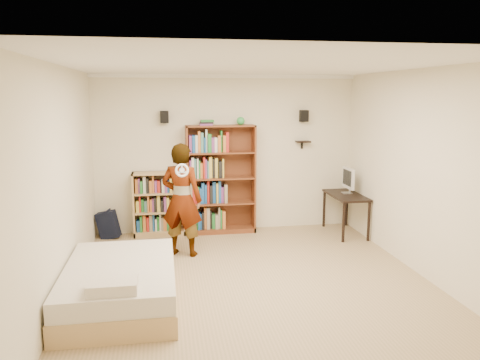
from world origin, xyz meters
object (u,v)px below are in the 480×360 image
(tall_bookshelf, at_px, (221,180))
(person, at_px, (182,200))
(daybed, at_px, (120,279))
(computer_desk, at_px, (345,214))
(low_bookshelf, at_px, (159,204))

(tall_bookshelf, bearing_deg, person, -123.45)
(tall_bookshelf, relative_size, daybed, 0.97)
(tall_bookshelf, height_order, person, tall_bookshelf)
(computer_desk, height_order, daybed, computer_desk)
(tall_bookshelf, bearing_deg, daybed, -119.48)
(low_bookshelf, xyz_separation_m, computer_desk, (3.16, -0.44, -0.20))
(daybed, distance_m, person, 1.82)
(tall_bookshelf, distance_m, low_bookshelf, 1.13)
(computer_desk, xyz_separation_m, person, (-2.81, -0.65, 0.50))
(low_bookshelf, relative_size, computer_desk, 1.07)
(tall_bookshelf, xyz_separation_m, daybed, (-1.49, -2.63, -0.65))
(tall_bookshelf, bearing_deg, computer_desk, -11.58)
(tall_bookshelf, distance_m, daybed, 3.09)
(computer_desk, bearing_deg, low_bookshelf, 172.08)
(computer_desk, relative_size, person, 0.60)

